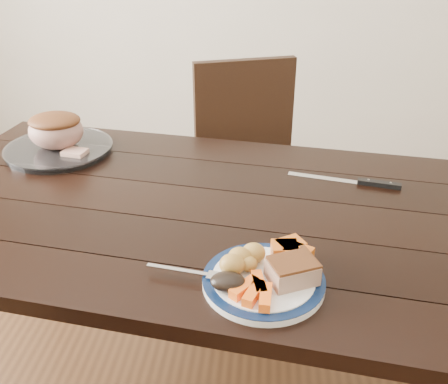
# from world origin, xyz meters

# --- Properties ---
(dining_table) EXTENTS (1.71, 1.11, 0.75)m
(dining_table) POSITION_xyz_m (0.00, 0.00, 0.66)
(dining_table) COLOR black
(dining_table) RESTS_ON ground
(chair_far) EXTENTS (0.54, 0.54, 0.93)m
(chair_far) POSITION_xyz_m (0.12, 0.73, 0.52)
(chair_far) COLOR black
(chair_far) RESTS_ON ground
(dinner_plate) EXTENTS (0.25, 0.25, 0.02)m
(dinner_plate) POSITION_xyz_m (0.19, -0.32, 0.76)
(dinner_plate) COLOR white
(dinner_plate) RESTS_ON dining_table
(plate_rim) EXTENTS (0.25, 0.25, 0.02)m
(plate_rim) POSITION_xyz_m (0.19, -0.32, 0.77)
(plate_rim) COLOR #0B1B3A
(plate_rim) RESTS_ON dinner_plate
(serving_platter) EXTENTS (0.33, 0.33, 0.02)m
(serving_platter) POSITION_xyz_m (-0.49, 0.29, 0.76)
(serving_platter) COLOR white
(serving_platter) RESTS_ON dining_table
(pork_slice) EXTENTS (0.11, 0.11, 0.04)m
(pork_slice) POSITION_xyz_m (0.25, -0.32, 0.79)
(pork_slice) COLOR tan
(pork_slice) RESTS_ON dinner_plate
(roasted_potatoes) EXTENTS (0.09, 0.09, 0.05)m
(roasted_potatoes) POSITION_xyz_m (0.14, -0.29, 0.79)
(roasted_potatoes) COLOR gold
(roasted_potatoes) RESTS_ON dinner_plate
(carrot_batons) EXTENTS (0.08, 0.11, 0.02)m
(carrot_batons) POSITION_xyz_m (0.17, -0.38, 0.78)
(carrot_batons) COLOR #FF6315
(carrot_batons) RESTS_ON dinner_plate
(pumpkin_wedges) EXTENTS (0.09, 0.09, 0.04)m
(pumpkin_wedges) POSITION_xyz_m (0.25, -0.25, 0.79)
(pumpkin_wedges) COLOR orange
(pumpkin_wedges) RESTS_ON dinner_plate
(dark_mushroom) EXTENTS (0.07, 0.05, 0.03)m
(dark_mushroom) POSITION_xyz_m (0.12, -0.36, 0.79)
(dark_mushroom) COLOR black
(dark_mushroom) RESTS_ON dinner_plate
(fork) EXTENTS (0.18, 0.05, 0.00)m
(fork) POSITION_xyz_m (0.04, -0.32, 0.77)
(fork) COLOR silver
(fork) RESTS_ON dinner_plate
(roast_joint) EXTENTS (0.17, 0.15, 0.11)m
(roast_joint) POSITION_xyz_m (-0.49, 0.29, 0.82)
(roast_joint) COLOR #A77366
(roast_joint) RESTS_ON serving_platter
(cut_slice) EXTENTS (0.08, 0.07, 0.02)m
(cut_slice) POSITION_xyz_m (-0.41, 0.24, 0.78)
(cut_slice) COLOR tan
(cut_slice) RESTS_ON serving_platter
(carving_knife) EXTENTS (0.32, 0.09, 0.01)m
(carving_knife) POSITION_xyz_m (0.47, 0.16, 0.76)
(carving_knife) COLOR silver
(carving_knife) RESTS_ON dining_table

